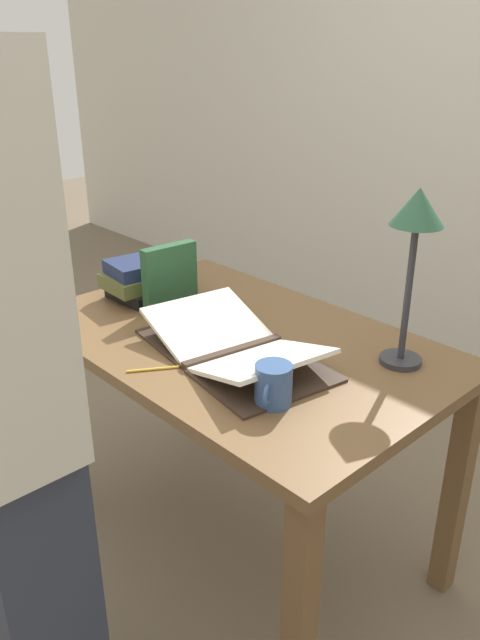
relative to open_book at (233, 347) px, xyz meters
The scene contains 8 objects.
ground_plane 0.81m from the open_book, 129.37° to the left, with size 12.00×12.00×0.00m, color #70604C.
reading_desk 0.18m from the open_book, 129.37° to the left, with size 1.23×0.79×0.78m.
open_book is the anchor object (origin of this frame).
book_stack_tall 0.53m from the open_book, behind, with size 0.20×0.28×0.13m.
book_standing_upright 0.40m from the open_book, 168.15° to the left, with size 0.05×0.19×0.21m.
reading_lamp 0.57m from the open_book, 41.22° to the left, with size 0.13×0.13×0.47m.
coffee_mug 0.27m from the open_book, 22.05° to the right, with size 0.09×0.12×0.10m.
pencil 0.21m from the open_book, 109.38° to the right, with size 0.09×0.14×0.01m.
Camera 1 is at (1.20, -1.12, 1.56)m, focal length 35.00 mm.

